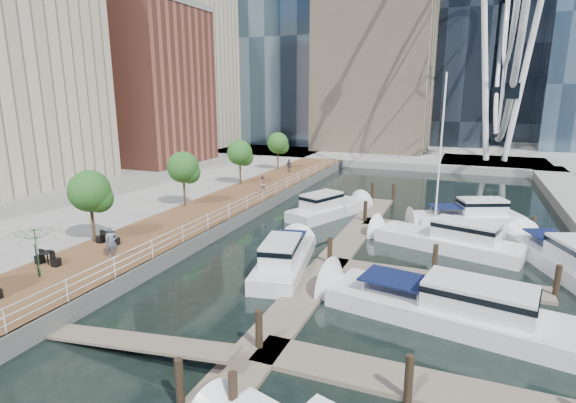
# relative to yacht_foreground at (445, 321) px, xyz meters

# --- Properties ---
(ground) EXTENTS (520.00, 520.00, 0.00)m
(ground) POSITION_rel_yacht_foreground_xyz_m (-9.92, -3.41, 0.00)
(ground) COLOR black
(ground) RESTS_ON ground
(boardwalk) EXTENTS (6.00, 60.00, 1.00)m
(boardwalk) POSITION_rel_yacht_foreground_xyz_m (-18.92, 11.59, 0.50)
(boardwalk) COLOR brown
(boardwalk) RESTS_ON ground
(seawall) EXTENTS (0.25, 60.00, 1.00)m
(seawall) POSITION_rel_yacht_foreground_xyz_m (-15.92, 11.59, 0.50)
(seawall) COLOR #595954
(seawall) RESTS_ON ground
(land_far) EXTENTS (200.00, 114.00, 1.00)m
(land_far) POSITION_rel_yacht_foreground_xyz_m (-9.92, 98.59, 0.50)
(land_far) COLOR gray
(land_far) RESTS_ON ground
(pier) EXTENTS (14.00, 12.00, 1.00)m
(pier) POSITION_rel_yacht_foreground_xyz_m (4.08, 48.59, 0.50)
(pier) COLOR gray
(pier) RESTS_ON ground
(railing) EXTENTS (0.10, 60.00, 1.05)m
(railing) POSITION_rel_yacht_foreground_xyz_m (-16.02, 11.59, 1.52)
(railing) COLOR white
(railing) RESTS_ON boardwalk
(floating_docks) EXTENTS (16.00, 34.00, 2.60)m
(floating_docks) POSITION_rel_yacht_foreground_xyz_m (-1.95, 6.57, 0.49)
(floating_docks) COLOR #6D6051
(floating_docks) RESTS_ON ground
(midrise_condos) EXTENTS (19.00, 67.00, 28.00)m
(midrise_condos) POSITION_rel_yacht_foreground_xyz_m (-43.48, 23.41, 13.42)
(midrise_condos) COLOR #BCAD8E
(midrise_condos) RESTS_ON ground
(street_trees) EXTENTS (2.60, 42.60, 4.60)m
(street_trees) POSITION_rel_yacht_foreground_xyz_m (-21.32, 10.59, 4.29)
(street_trees) COLOR #3F2B1C
(street_trees) RESTS_ON ground
(cafe_tables) EXTENTS (2.50, 13.70, 0.74)m
(cafe_tables) POSITION_rel_yacht_foreground_xyz_m (-20.32, -5.41, 1.37)
(cafe_tables) COLOR black
(cafe_tables) RESTS_ON ground
(yacht_foreground) EXTENTS (12.32, 5.28, 2.15)m
(yacht_foreground) POSITION_rel_yacht_foreground_xyz_m (0.00, 0.00, 0.00)
(yacht_foreground) COLOR silver
(yacht_foreground) RESTS_ON ground
(pedestrian_near) EXTENTS (0.78, 0.78, 1.83)m
(pedestrian_near) POSITION_rel_yacht_foreground_xyz_m (-18.23, -1.18, 1.92)
(pedestrian_near) COLOR slate
(pedestrian_near) RESTS_ON boardwalk
(pedestrian_mid) EXTENTS (1.01, 1.03, 1.68)m
(pedestrian_mid) POSITION_rel_yacht_foreground_xyz_m (-17.54, 17.72, 1.84)
(pedestrian_mid) COLOR #946F66
(pedestrian_mid) RESTS_ON boardwalk
(pedestrian_far) EXTENTS (0.98, 0.60, 1.55)m
(pedestrian_far) POSITION_rel_yacht_foreground_xyz_m (-19.33, 29.31, 1.77)
(pedestrian_far) COLOR #343742
(pedestrian_far) RESTS_ON boardwalk
(moored_yachts) EXTENTS (22.75, 33.26, 11.50)m
(moored_yachts) POSITION_rel_yacht_foreground_xyz_m (-1.29, 9.17, 0.00)
(moored_yachts) COLOR white
(moored_yachts) RESTS_ON ground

